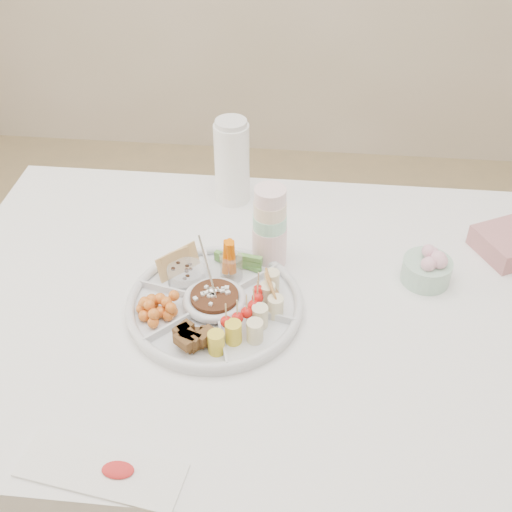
# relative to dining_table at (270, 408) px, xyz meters

# --- Properties ---
(floor) EXTENTS (4.00, 4.00, 0.00)m
(floor) POSITION_rel_dining_table_xyz_m (0.00, 0.00, -0.38)
(floor) COLOR tan
(floor) RESTS_ON ground
(dining_table) EXTENTS (1.52, 1.02, 0.76)m
(dining_table) POSITION_rel_dining_table_xyz_m (0.00, 0.00, 0.00)
(dining_table) COLOR white
(dining_table) RESTS_ON floor
(party_tray) EXTENTS (0.46, 0.46, 0.04)m
(party_tray) POSITION_rel_dining_table_xyz_m (-0.12, -0.04, 0.40)
(party_tray) COLOR silver
(party_tray) RESTS_ON dining_table
(bean_dip) EXTENTS (0.13, 0.13, 0.04)m
(bean_dip) POSITION_rel_dining_table_xyz_m (-0.12, -0.04, 0.41)
(bean_dip) COLOR black
(bean_dip) RESTS_ON party_tray
(tortillas) EXTENTS (0.11, 0.11, 0.05)m
(tortillas) POSITION_rel_dining_table_xyz_m (0.00, 0.00, 0.42)
(tortillas) COLOR #BF8B30
(tortillas) RESTS_ON party_tray
(carrot_cucumber) EXTENTS (0.12, 0.12, 0.09)m
(carrot_cucumber) POSITION_rel_dining_table_xyz_m (-0.09, 0.09, 0.44)
(carrot_cucumber) COLOR #FF6E00
(carrot_cucumber) RESTS_ON party_tray
(pita_raisins) EXTENTS (0.14, 0.14, 0.07)m
(pita_raisins) POSITION_rel_dining_table_xyz_m (-0.22, 0.05, 0.42)
(pita_raisins) COLOR tan
(pita_raisins) RESTS_ON party_tray
(cherries) EXTENTS (0.13, 0.13, 0.04)m
(cherries) POSITION_rel_dining_table_xyz_m (-0.25, -0.07, 0.42)
(cherries) COLOR orange
(cherries) RESTS_ON party_tray
(granola_chunks) EXTENTS (0.13, 0.13, 0.05)m
(granola_chunks) POSITION_rel_dining_table_xyz_m (-0.15, -0.16, 0.42)
(granola_chunks) COLOR brown
(granola_chunks) RESTS_ON party_tray
(banana_tomato) EXTENTS (0.13, 0.13, 0.09)m
(banana_tomato) POSITION_rel_dining_table_xyz_m (-0.03, -0.13, 0.44)
(banana_tomato) COLOR #FDE997
(banana_tomato) RESTS_ON party_tray
(cup_stack) EXTENTS (0.10, 0.10, 0.22)m
(cup_stack) POSITION_rel_dining_table_xyz_m (-0.02, 0.14, 0.49)
(cup_stack) COLOR silver
(cup_stack) RESTS_ON dining_table
(thermos) EXTENTS (0.11, 0.11, 0.24)m
(thermos) POSITION_rel_dining_table_xyz_m (-0.14, 0.40, 0.50)
(thermos) COLOR white
(thermos) RESTS_ON dining_table
(flower_bowl) EXTENTS (0.13, 0.13, 0.08)m
(flower_bowl) POSITION_rel_dining_table_xyz_m (0.34, 0.11, 0.42)
(flower_bowl) COLOR #89C7A0
(flower_bowl) RESTS_ON dining_table
(placemat) EXTENTS (0.30, 0.14, 0.01)m
(placemat) POSITION_rel_dining_table_xyz_m (-0.26, -0.45, 0.38)
(placemat) COLOR white
(placemat) RESTS_ON dining_table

